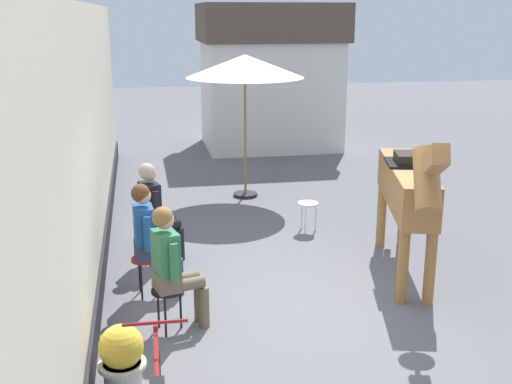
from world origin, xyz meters
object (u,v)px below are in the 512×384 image
Objects in this scene: saddled_horse_center at (408,189)px; cafe_parasol at (245,67)px; seated_visitor_far at (155,207)px; seated_visitor_near at (172,262)px; seated_visitor_middle at (150,234)px; flower_planter_near at (122,357)px; spare_stool_white at (308,206)px.

saddled_horse_center is 1.14× the size of cafe_parasol.
seated_visitor_near is at bearing -86.65° from seated_visitor_far.
saddled_horse_center reaches higher than seated_visitor_far.
cafe_parasol reaches higher than seated_visitor_middle.
saddled_horse_center is at bearing 29.97° from flower_planter_near.
cafe_parasol reaches higher than spare_stool_white.
seated_visitor_far is at bearing 161.72° from saddled_horse_center.
seated_visitor_far is at bearing -120.20° from cafe_parasol.
spare_stool_white is (2.23, 2.85, -0.38)m from seated_visitor_near.
spare_stool_white is at bearing 38.22° from seated_visitor_middle.
cafe_parasol reaches higher than seated_visitor_far.
cafe_parasol is (2.13, 6.03, 2.03)m from flower_planter_near.
saddled_horse_center is at bearing -70.73° from cafe_parasol.
cafe_parasol reaches higher than seated_visitor_near.
seated_visitor_middle reaches higher than spare_stool_white.
seated_visitor_middle is 0.47× the size of saddled_horse_center.
seated_visitor_middle is 3.13m from spare_stool_white.
seated_visitor_near is at bearing -77.45° from seated_visitor_middle.
cafe_parasol is at bearing 65.73° from seated_visitor_middle.
seated_visitor_far is at bearing 82.48° from flower_planter_near.
seated_visitor_middle is 1.00× the size of seated_visitor_far.
seated_visitor_middle is (-0.21, 0.93, 0.00)m from seated_visitor_near.
seated_visitor_near is at bearing -162.29° from saddled_horse_center.
cafe_parasol reaches higher than saddled_horse_center.
spare_stool_white is at bearing 51.94° from seated_visitor_near.
spare_stool_white is (2.75, 3.93, 0.07)m from flower_planter_near.
flower_planter_near is 0.25× the size of cafe_parasol.
flower_planter_near is (-3.53, -2.03, -0.82)m from saddled_horse_center.
saddled_horse_center reaches higher than spare_stool_white.
seated_visitor_near is 0.47× the size of saddled_horse_center.
seated_visitor_middle is at bearing 81.08° from flower_planter_near.
saddled_horse_center is at bearing -18.28° from seated_visitor_far.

